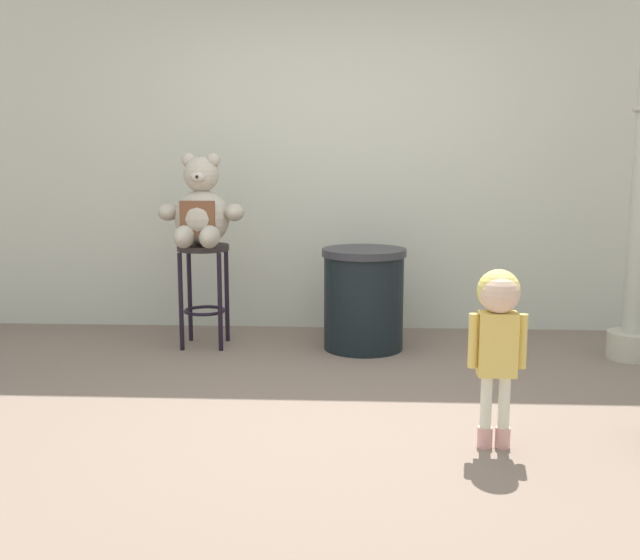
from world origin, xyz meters
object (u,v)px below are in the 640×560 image
teddy_bear (201,212)px  trash_bin (364,299)px  bar_stool_with_teddy (204,275)px  child_walking (498,320)px

teddy_bear → trash_bin: (1.13, 0.01, -0.60)m
bar_stool_with_teddy → teddy_bear: 0.45m
child_walking → bar_stool_with_teddy: bearing=89.0°
teddy_bear → child_walking: 2.49m
bar_stool_with_teddy → child_walking: size_ratio=0.87×
teddy_bear → child_walking: (1.73, -1.76, -0.35)m
trash_bin → child_walking: bearing=-71.3°
child_walking → trash_bin: bearing=63.7°
bar_stool_with_teddy → teddy_bear: size_ratio=1.14×
bar_stool_with_teddy → teddy_bear: (0.00, -0.03, 0.45)m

